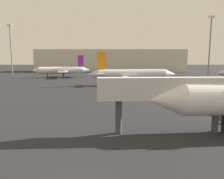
{
  "coord_description": "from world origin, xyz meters",
  "views": [
    {
      "loc": [
        2.18,
        -11.37,
        8.03
      ],
      "look_at": [
        2.81,
        30.2,
        2.08
      ],
      "focal_mm": 34.08,
      "sensor_mm": 36.0,
      "label": 1
    }
  ],
  "objects_px": {
    "airplane_far_right": "(62,70)",
    "light_mast_right": "(210,45)",
    "light_mast_left": "(11,48)",
    "airplane_distant": "(131,74)",
    "jet_bridge": "(187,90)"
  },
  "relations": [
    {
      "from": "airplane_distant",
      "to": "jet_bridge",
      "type": "xyz_separation_m",
      "value": [
        1.49,
        -42.84,
        1.43
      ]
    },
    {
      "from": "light_mast_left",
      "to": "airplane_distant",
      "type": "bearing_deg",
      "value": -36.29
    },
    {
      "from": "airplane_far_right",
      "to": "light_mast_left",
      "type": "relative_size",
      "value": 1.04
    },
    {
      "from": "airplane_far_right",
      "to": "light_mast_right",
      "type": "height_order",
      "value": "light_mast_right"
    },
    {
      "from": "airplane_distant",
      "to": "airplane_far_right",
      "type": "distance_m",
      "value": 40.0
    },
    {
      "from": "airplane_distant",
      "to": "light_mast_right",
      "type": "bearing_deg",
      "value": 23.39
    },
    {
      "from": "light_mast_right",
      "to": "light_mast_left",
      "type": "bearing_deg",
      "value": 164.5
    },
    {
      "from": "jet_bridge",
      "to": "light_mast_left",
      "type": "height_order",
      "value": "light_mast_left"
    },
    {
      "from": "jet_bridge",
      "to": "airplane_far_right",
      "type": "bearing_deg",
      "value": 110.52
    },
    {
      "from": "airplane_distant",
      "to": "light_mast_left",
      "type": "bearing_deg",
      "value": 140.02
    },
    {
      "from": "airplane_far_right",
      "to": "light_mast_right",
      "type": "bearing_deg",
      "value": 157.88
    },
    {
      "from": "airplane_far_right",
      "to": "airplane_distant",
      "type": "bearing_deg",
      "value": 123.88
    },
    {
      "from": "jet_bridge",
      "to": "airplane_distant",
      "type": "bearing_deg",
      "value": 90.4
    },
    {
      "from": "airplane_distant",
      "to": "airplane_far_right",
      "type": "bearing_deg",
      "value": 130.07
    },
    {
      "from": "light_mast_left",
      "to": "light_mast_right",
      "type": "height_order",
      "value": "light_mast_left"
    }
  ]
}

